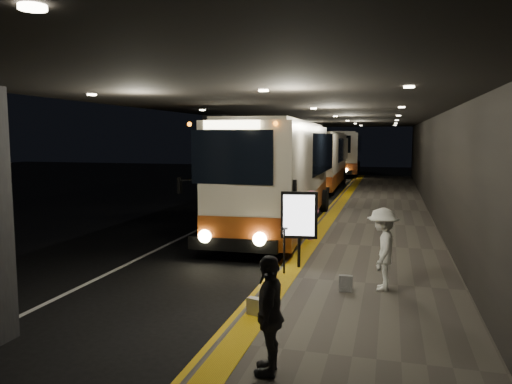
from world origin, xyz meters
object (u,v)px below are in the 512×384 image
at_px(coach_second, 322,163).
at_px(passenger_boarding, 313,215).
at_px(coach_third, 344,154).
at_px(passenger_waiting_white, 382,249).
at_px(bag_polka, 346,283).
at_px(info_sign, 299,216).
at_px(stanchion_post, 284,251).
at_px(coach_main, 281,178).
at_px(passenger_waiting_grey, 270,314).
at_px(bag_plain, 254,306).

distance_m(coach_second, passenger_boarding, 17.83).
bearing_deg(coach_third, coach_second, -94.50).
bearing_deg(coach_second, passenger_waiting_white, -80.36).
distance_m(bag_polka, info_sign, 2.48).
relative_size(passenger_boarding, bag_polka, 4.57).
relative_size(passenger_boarding, passenger_waiting_white, 0.89).
bearing_deg(info_sign, passenger_boarding, 84.20).
distance_m(coach_second, stanchion_post, 22.16).
distance_m(coach_main, coach_second, 14.77).
bearing_deg(stanchion_post, passenger_boarding, 89.34).
distance_m(passenger_boarding, passenger_waiting_white, 5.54).
bearing_deg(coach_third, passenger_waiting_white, -87.38).
relative_size(coach_second, bag_polka, 33.17).
distance_m(coach_main, bag_polka, 9.08).
height_order(passenger_waiting_grey, bag_polka, passenger_waiting_grey).
height_order(passenger_boarding, info_sign, info_sign).
xyz_separation_m(coach_second, bag_polka, (3.61, -23.08, -1.46)).
relative_size(coach_second, coach_third, 0.95).
bearing_deg(passenger_waiting_grey, coach_second, -179.80).
relative_size(passenger_waiting_white, bag_polka, 5.14).
xyz_separation_m(passenger_waiting_grey, info_sign, (-0.63, 5.85, 0.48)).
xyz_separation_m(coach_second, stanchion_post, (1.99, -22.05, -1.06)).
bearing_deg(coach_main, passenger_waiting_white, -66.08).
bearing_deg(bag_plain, coach_third, 92.76).
relative_size(coach_third, bag_polka, 34.94).
height_order(coach_second, bag_plain, coach_second).
bearing_deg(stanchion_post, passenger_waiting_white, -16.00).
height_order(coach_third, passenger_waiting_grey, coach_third).
height_order(passenger_waiting_grey, info_sign, info_sign).
xyz_separation_m(bag_polka, bag_plain, (-1.56, -1.95, -0.01)).
height_order(passenger_waiting_grey, bag_plain, passenger_waiting_grey).
distance_m(coach_main, passenger_waiting_grey, 12.75).
xyz_separation_m(info_sign, stanchion_post, (-0.25, -0.67, -0.78)).
bearing_deg(passenger_boarding, passenger_waiting_white, -135.57).
xyz_separation_m(bag_polka, stanchion_post, (-1.61, 1.03, 0.39)).
relative_size(coach_main, info_sign, 6.47).
relative_size(coach_main, coach_third, 1.03).
height_order(passenger_waiting_white, stanchion_post, passenger_waiting_white).
relative_size(coach_third, passenger_waiting_grey, 7.17).
distance_m(info_sign, stanchion_post, 1.06).
distance_m(coach_third, passenger_boarding, 31.96).
distance_m(passenger_waiting_white, bag_plain, 3.36).
relative_size(coach_main, passenger_waiting_white, 7.02).
relative_size(info_sign, stanchion_post, 1.74).
xyz_separation_m(coach_main, coach_third, (-0.18, 28.96, -0.06)).
distance_m(coach_second, passenger_waiting_grey, 27.39).
height_order(coach_main, passenger_waiting_white, coach_main).
xyz_separation_m(bag_polka, info_sign, (-1.36, 1.71, 1.17)).
distance_m(passenger_boarding, bag_polka, 5.65).
bearing_deg(coach_third, bag_polka, -88.59).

